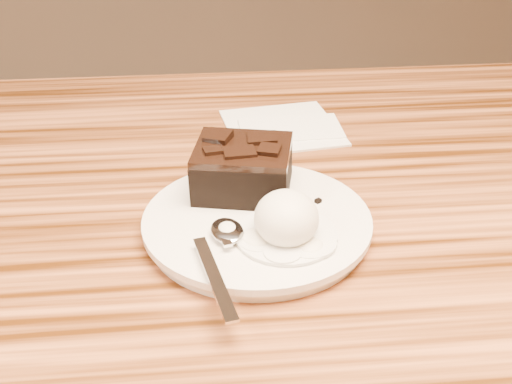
{
  "coord_description": "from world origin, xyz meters",
  "views": [
    {
      "loc": [
        -0.05,
        -0.56,
        1.11
      ],
      "look_at": [
        0.0,
        -0.03,
        0.79
      ],
      "focal_mm": 46.14,
      "sensor_mm": 36.0,
      "label": 1
    }
  ],
  "objects": [
    {
      "name": "crumb_a",
      "position": [
        0.07,
        -0.02,
        0.77
      ],
      "size": [
        0.01,
        0.01,
        0.0
      ],
      "primitive_type": "cube",
      "rotation": [
        0.0,
        0.0,
        0.59
      ],
      "color": "black",
      "rests_on": "plate"
    },
    {
      "name": "brownie",
      "position": [
        -0.0,
        0.01,
        0.79
      ],
      "size": [
        0.11,
        0.1,
        0.04
      ],
      "primitive_type": "cube",
      "rotation": [
        0.0,
        0.0,
        -0.21
      ],
      "color": "black",
      "rests_on": "plate"
    },
    {
      "name": "spoon",
      "position": [
        -0.03,
        -0.07,
        0.77
      ],
      "size": [
        0.07,
        0.17,
        0.01
      ],
      "primitive_type": null,
      "rotation": [
        0.0,
        0.0,
        0.2
      ],
      "color": "silver",
      "rests_on": "plate"
    },
    {
      "name": "ice_cream_scoop",
      "position": [
        0.03,
        -0.08,
        0.79
      ],
      "size": [
        0.06,
        0.06,
        0.05
      ],
      "primitive_type": "ellipsoid",
      "color": "silver",
      "rests_on": "plate"
    },
    {
      "name": "napkin",
      "position": [
        0.06,
        0.19,
        0.75
      ],
      "size": [
        0.16,
        0.16,
        0.01
      ],
      "primitive_type": "cube",
      "rotation": [
        0.0,
        0.0,
        0.14
      ],
      "color": "white",
      "rests_on": "dining_table"
    },
    {
      "name": "crumb_c",
      "position": [
        -0.0,
        -0.06,
        0.77
      ],
      "size": [
        0.01,
        0.01,
        0.0
      ],
      "primitive_type": "cube",
      "rotation": [
        0.0,
        0.0,
        0.52
      ],
      "color": "black",
      "rests_on": "plate"
    },
    {
      "name": "plate",
      "position": [
        0.0,
        -0.04,
        0.76
      ],
      "size": [
        0.22,
        0.22,
        0.02
      ],
      "primitive_type": "cylinder",
      "color": "white",
      "rests_on": "dining_table"
    },
    {
      "name": "melt_puddle",
      "position": [
        0.03,
        -0.08,
        0.77
      ],
      "size": [
        0.09,
        0.09,
        0.0
      ],
      "primitive_type": "cylinder",
      "color": "white",
      "rests_on": "plate"
    },
    {
      "name": "crumb_b",
      "position": [
        0.03,
        -0.09,
        0.77
      ],
      "size": [
        0.01,
        0.01,
        0.0
      ],
      "primitive_type": "cube",
      "rotation": [
        0.0,
        0.0,
        0.03
      ],
      "color": "black",
      "rests_on": "plate"
    }
  ]
}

